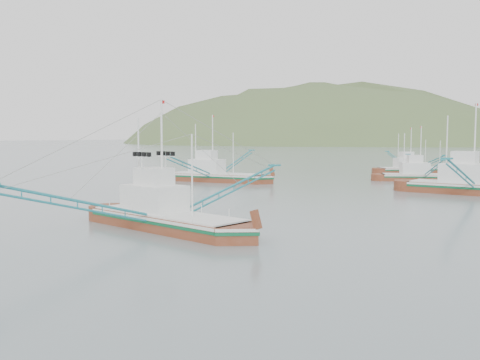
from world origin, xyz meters
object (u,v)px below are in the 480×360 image
Objects in this scene: bg_boat_left at (215,169)px; bg_boat_far at (422,168)px; main_boat at (165,207)px; bg_boat_extra at (412,163)px; bg_boat_right at (476,181)px.

bg_boat_far is at bearing 27.76° from bg_boat_left.
main_boat reaches higher than bg_boat_extra.
bg_boat_far is 16.09m from bg_boat_extra.
main_boat is 1.36× the size of bg_boat_extra.
bg_boat_right is at bearing -3.72° from bg_boat_left.
bg_boat_extra is (-6.21, 14.84, 0.05)m from bg_boat_far.
bg_boat_right reaches higher than bg_boat_far.
bg_boat_extra is at bearing 119.21° from bg_boat_right.
bg_boat_left is 37.49m from bg_boat_extra.
main_boat is 0.89× the size of bg_boat_right.
bg_boat_right is 33.62m from bg_boat_extra.
bg_boat_far is 29.82m from bg_boat_left.
bg_boat_extra is (17.21, 33.31, 0.10)m from bg_boat_left.
bg_boat_left is 33.89m from bg_boat_right.
bg_boat_right is at bearing -84.35° from bg_boat_far.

